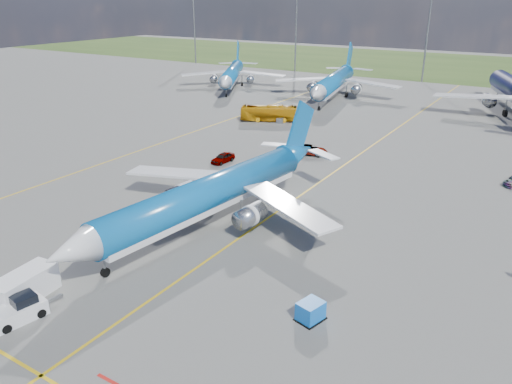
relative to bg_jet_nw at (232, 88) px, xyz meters
The scene contains 14 objects.
ground 89.65m from the bg_jet_nw, 56.17° to the right, with size 400.00×400.00×0.00m, color #565654.
grass_strip 90.53m from the bg_jet_nw, 56.54° to the left, with size 400.00×80.00×0.01m, color #2D4719.
taxiway_lines 68.52m from the bg_jet_nw, 43.04° to the right, with size 60.25×160.00×0.02m.
floodlight_masts 70.77m from the bg_jet_nw, 30.67° to the left, with size 202.20×0.50×22.70m.
bg_jet_nw is the anchor object (origin of this frame).
bg_jet_nnw 28.47m from the bg_jet_nw, ahead, with size 32.11×42.15×11.04m, color #0B5A9E, non-canonical shape.
main_airliner 84.21m from the bg_jet_nw, 57.23° to the right, with size 29.94×39.30×10.29m, color #0B5A9E, non-canonical shape.
pushback_tug 101.18m from the bg_jet_nw, 64.62° to the right, with size 2.69×5.51×1.83m.
uld_container 101.17m from the bg_jet_nw, 52.29° to the right, with size 1.50×1.87×1.50m, color blue.
service_van 98.60m from the bg_jet_nw, 65.19° to the right, with size 2.26×5.14×2.26m, color white.
apron_bus 38.38m from the bg_jet_nw, 44.88° to the right, with size 2.58×11.03×3.07m, color #C5850B.
service_car_a 62.95m from the bg_jet_nw, 56.81° to the right, with size 1.66×4.12×1.40m, color #999999.
service_car_b 60.79m from the bg_jet_nw, 44.30° to the right, with size 2.41×5.22×1.45m, color #999999.
baggage_tug_c 38.28m from the bg_jet_nw, 41.01° to the right, with size 3.13×5.40×1.18m.
Camera 1 is at (24.99, -34.22, 22.62)m, focal length 35.00 mm.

